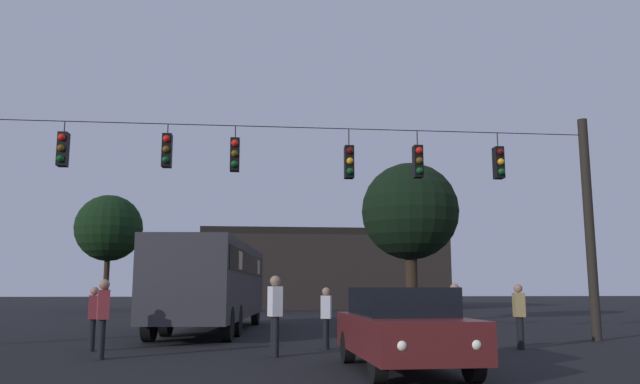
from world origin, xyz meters
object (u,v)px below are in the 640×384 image
pedestrian_crossing_center (275,310)px  pedestrian_crossing_right (519,312)px  tree_left_silhouette (109,228)px  tree_behind_building (410,212)px  city_bus (214,278)px  car_near_right (402,327)px  pedestrian_trailing (93,315)px  pedestrian_crossing_left (103,314)px  pedestrian_far_side (456,314)px  pedestrian_near_bus (326,315)px

pedestrian_crossing_center → pedestrian_crossing_right: 6.25m
tree_left_silhouette → tree_behind_building: 24.49m
city_bus → tree_behind_building: 10.23m
car_near_right → tree_left_silhouette: tree_left_silhouette is taller
car_near_right → pedestrian_trailing: size_ratio=2.84×
pedestrian_crossing_left → pedestrian_crossing_right: size_ratio=1.06×
tree_behind_building → city_bus: bearing=-149.7°
tree_left_silhouette → tree_behind_building: size_ratio=1.12×
tree_left_silhouette → pedestrian_far_side: bearing=-63.6°
pedestrian_near_bus → car_near_right: bearing=-77.3°
car_near_right → pedestrian_far_side: 3.38m
city_bus → pedestrian_trailing: 7.01m
pedestrian_far_side → tree_behind_building: (2.31, 13.00, 4.03)m
pedestrian_crossing_center → pedestrian_trailing: pedestrian_crossing_center is taller
pedestrian_crossing_right → pedestrian_trailing: pedestrian_crossing_right is taller
car_near_right → pedestrian_near_bus: (-0.94, 4.19, 0.06)m
car_near_right → pedestrian_near_bus: pedestrian_near_bus is taller
car_near_right → pedestrian_far_side: size_ratio=2.70×
city_bus → car_near_right: 11.68m
car_near_right → pedestrian_far_side: (1.93, 2.77, 0.11)m
pedestrian_far_side → pedestrian_crossing_right: bearing=25.3°
pedestrian_near_bus → tree_left_silhouette: (-12.17, 28.86, 4.84)m
car_near_right → tree_behind_building: 16.85m
pedestrian_near_bus → pedestrian_far_side: size_ratio=0.94×
car_near_right → pedestrian_trailing: 7.95m
pedestrian_crossing_right → pedestrian_trailing: 10.55m
car_near_right → tree_behind_building: bearing=75.0°
pedestrian_far_side → pedestrian_crossing_left: bearing=-178.4°
car_near_right → tree_behind_building: (4.24, 15.77, 4.14)m
pedestrian_near_bus → city_bus: bearing=116.0°
pedestrian_near_bus → tree_behind_building: 13.33m
car_near_right → city_bus: bearing=111.1°
pedestrian_crossing_right → pedestrian_far_side: (-1.95, -0.92, 0.01)m
pedestrian_crossing_center → pedestrian_far_side: 4.21m
pedestrian_far_side → city_bus: bearing=127.2°
city_bus → car_near_right: bearing=-68.9°
car_near_right → pedestrian_near_bus: size_ratio=2.86×
city_bus → pedestrian_far_side: 10.19m
tree_left_silhouette → pedestrian_near_bus: bearing=-67.1°
car_near_right → pedestrian_crossing_center: 3.47m
pedestrian_near_bus → pedestrian_crossing_center: bearing=-130.1°
pedestrian_crossing_right → pedestrian_far_side: 2.16m
pedestrian_crossing_left → pedestrian_near_bus: (5.05, 1.65, -0.11)m
car_near_right → pedestrian_far_side: pedestrian_far_side is taller
pedestrian_crossing_left → pedestrian_crossing_center: bearing=0.9°
pedestrian_trailing → tree_behind_building: size_ratio=0.21×
city_bus → tree_left_silhouette: tree_left_silhouette is taller
car_near_right → pedestrian_crossing_left: (-5.99, 2.55, 0.17)m
pedestrian_crossing_center → pedestrian_near_bus: 2.08m
pedestrian_crossing_right → tree_left_silhouette: tree_left_silhouette is taller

